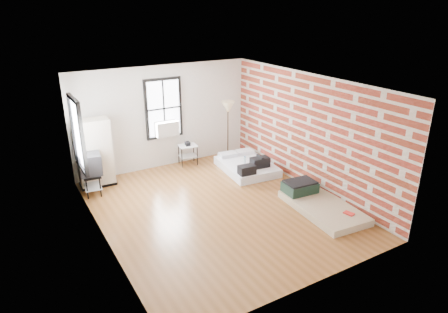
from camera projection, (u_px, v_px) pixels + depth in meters
ground at (218, 209)px, 8.93m from camera, size 6.00×6.00×0.00m
room_shell at (219, 129)px, 8.70m from camera, size 5.02×6.02×2.80m
mattress_main at (247, 166)px, 10.89m from camera, size 1.40×1.80×0.54m
mattress_bare at (317, 202)px, 8.94m from camera, size 1.22×2.09×0.43m
wardrobe at (94, 153)px, 9.81m from camera, size 0.88×0.53×1.71m
side_table at (188, 149)px, 11.22m from camera, size 0.57×0.48×0.67m
floor_lamp at (228, 110)px, 11.41m from camera, size 0.36×0.36×1.68m
tv_stand at (90, 165)px, 9.43m from camera, size 0.57×0.76×1.01m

